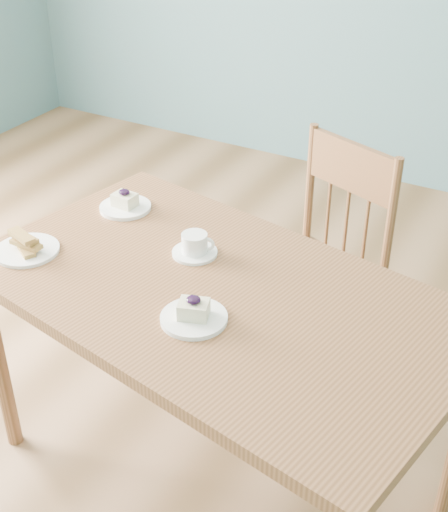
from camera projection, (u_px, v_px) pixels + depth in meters
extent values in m
cube|color=#976A46|center=(149.00, 469.00, 2.36)|extent=(5.00, 5.00, 0.01)
cube|color=brown|center=(216.00, 295.00, 1.96)|extent=(1.51, 1.04, 0.04)
cylinder|color=brown|center=(148.00, 274.00, 2.72)|extent=(0.05, 0.05, 0.70)
cube|color=brown|center=(309.00, 278.00, 2.56)|extent=(0.53, 0.51, 0.04)
cylinder|color=brown|center=(241.00, 323.00, 2.70)|extent=(0.03, 0.03, 0.40)
cylinder|color=brown|center=(308.00, 371.00, 2.47)|extent=(0.03, 0.03, 0.40)
cylinder|color=brown|center=(303.00, 290.00, 2.88)|extent=(0.03, 0.03, 0.40)
cylinder|color=brown|center=(371.00, 332.00, 2.65)|extent=(0.03, 0.03, 0.40)
cylinder|color=brown|center=(310.00, 183.00, 2.64)|extent=(0.03, 0.03, 0.46)
cylinder|color=brown|center=(391.00, 221.00, 2.40)|extent=(0.03, 0.03, 0.46)
cube|color=brown|center=(352.00, 167.00, 2.45)|extent=(0.34, 0.15, 0.18)
cylinder|color=brown|center=(328.00, 215.00, 2.63)|extent=(0.01, 0.01, 0.28)
cylinder|color=brown|center=(346.00, 224.00, 2.57)|extent=(0.01, 0.01, 0.28)
cylinder|color=brown|center=(365.00, 234.00, 2.51)|extent=(0.01, 0.01, 0.28)
cylinder|color=white|center=(194.00, 318.00, 1.82)|extent=(0.17, 0.17, 0.01)
cube|color=beige|center=(194.00, 309.00, 1.81)|extent=(0.09, 0.08, 0.04)
ellipsoid|color=black|center=(193.00, 300.00, 1.79)|extent=(0.04, 0.04, 0.02)
sphere|color=black|center=(198.00, 300.00, 1.79)|extent=(0.02, 0.02, 0.02)
sphere|color=black|center=(192.00, 297.00, 1.80)|extent=(0.02, 0.02, 0.02)
sphere|color=black|center=(192.00, 302.00, 1.79)|extent=(0.02, 0.02, 0.02)
cylinder|color=white|center=(125.00, 207.00, 2.33)|extent=(0.17, 0.17, 0.01)
cube|color=beige|center=(125.00, 200.00, 2.32)|extent=(0.08, 0.06, 0.04)
ellipsoid|color=black|center=(124.00, 192.00, 2.30)|extent=(0.04, 0.04, 0.02)
sphere|color=black|center=(128.00, 192.00, 2.30)|extent=(0.01, 0.01, 0.01)
sphere|color=black|center=(123.00, 191.00, 2.31)|extent=(0.01, 0.01, 0.01)
sphere|color=black|center=(123.00, 193.00, 2.30)|extent=(0.01, 0.01, 0.01)
cylinder|color=white|center=(195.00, 253.00, 2.10)|extent=(0.13, 0.13, 0.01)
cylinder|color=white|center=(194.00, 243.00, 2.08)|extent=(0.10, 0.10, 0.06)
cylinder|color=olive|center=(194.00, 236.00, 2.07)|extent=(0.07, 0.07, 0.00)
torus|color=white|center=(207.00, 244.00, 2.07)|extent=(0.04, 0.02, 0.04)
cylinder|color=white|center=(27.00, 250.00, 2.11)|extent=(0.19, 0.19, 0.01)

